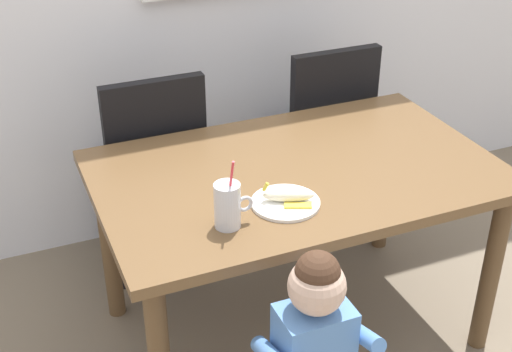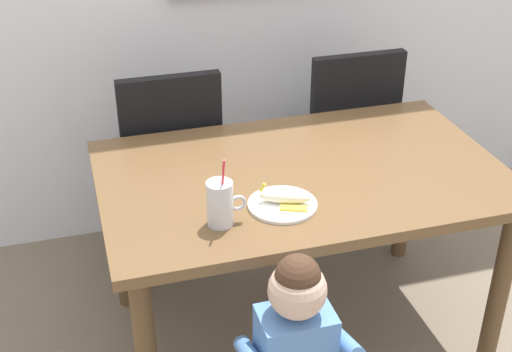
{
  "view_description": "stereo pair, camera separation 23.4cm",
  "coord_description": "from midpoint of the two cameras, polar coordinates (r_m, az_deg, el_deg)",
  "views": [
    {
      "loc": [
        -0.99,
        -1.97,
        1.97
      ],
      "look_at": [
        -0.2,
        -0.09,
        0.81
      ],
      "focal_mm": 48.89,
      "sensor_mm": 36.0,
      "label": 1
    },
    {
      "loc": [
        -0.77,
        -2.05,
        1.97
      ],
      "look_at": [
        -0.2,
        -0.09,
        0.81
      ],
      "focal_mm": 48.89,
      "sensor_mm": 36.0,
      "label": 2
    }
  ],
  "objects": [
    {
      "name": "ground_plane",
      "position": [
        2.95,
        5.65,
        -12.49
      ],
      "size": [
        24.0,
        24.0,
        0.0
      ],
      "primitive_type": "plane",
      "color": "#7A6B56"
    },
    {
      "name": "dining_table",
      "position": [
        2.56,
        6.36,
        -1.58
      ],
      "size": [
        1.45,
        0.91,
        0.75
      ],
      "color": "brown",
      "rests_on": "ground"
    },
    {
      "name": "dining_chair_left",
      "position": [
        3.04,
        -4.93,
        1.5
      ],
      "size": [
        0.44,
        0.44,
        0.96
      ],
      "rotation": [
        0.0,
        0.0,
        3.14
      ],
      "color": "black",
      "rests_on": "ground"
    },
    {
      "name": "dining_chair_right",
      "position": [
        3.3,
        9.22,
        3.55
      ],
      "size": [
        0.44,
        0.45,
        0.96
      ],
      "rotation": [
        0.0,
        0.0,
        3.14
      ],
      "color": "black",
      "rests_on": "ground"
    },
    {
      "name": "toddler_standing",
      "position": [
        2.12,
        6.5,
        -13.58
      ],
      "size": [
        0.33,
        0.24,
        0.84
      ],
      "color": "#3F4760",
      "rests_on": "ground"
    },
    {
      "name": "milk_cup",
      "position": [
        2.17,
        0.16,
        -2.54
      ],
      "size": [
        0.13,
        0.08,
        0.25
      ],
      "color": "silver",
      "rests_on": "dining_table"
    },
    {
      "name": "snack_plate",
      "position": [
        2.29,
        5.1,
        -2.43
      ],
      "size": [
        0.23,
        0.23,
        0.01
      ],
      "primitive_type": "cylinder",
      "color": "white",
      "rests_on": "dining_table"
    },
    {
      "name": "peeled_banana",
      "position": [
        2.28,
        5.42,
        -1.87
      ],
      "size": [
        0.17,
        0.14,
        0.07
      ],
      "rotation": [
        0.0,
        0.0,
        -0.4
      ],
      "color": "#F4EAC6",
      "rests_on": "snack_plate"
    }
  ]
}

